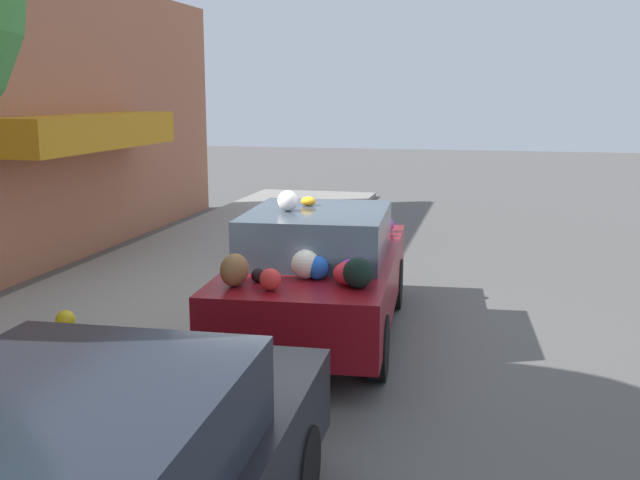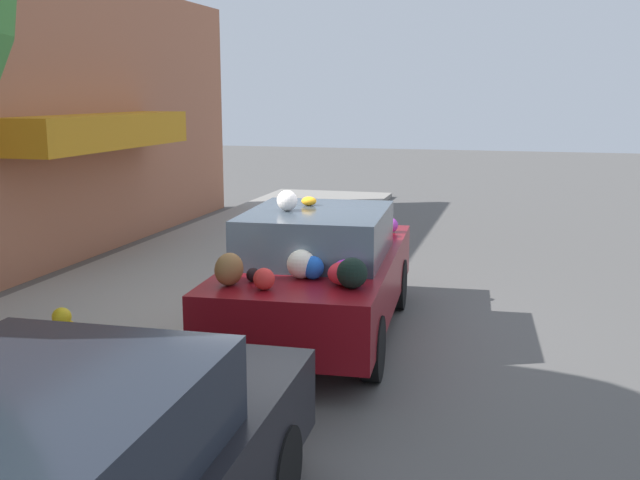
% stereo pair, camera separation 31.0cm
% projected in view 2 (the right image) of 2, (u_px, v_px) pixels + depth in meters
% --- Properties ---
extents(ground_plane, '(60.00, 60.00, 0.00)m').
position_uv_depth(ground_plane, '(310.00, 334.00, 8.80)').
color(ground_plane, '#565451').
extents(sidewalk_curb, '(24.00, 3.20, 0.12)m').
position_uv_depth(sidewalk_curb, '(106.00, 312.00, 9.49)').
color(sidewalk_curb, gray).
rests_on(sidewalk_curb, ground).
extents(fire_hydrant, '(0.20, 0.20, 0.70)m').
position_uv_depth(fire_hydrant, '(64.00, 344.00, 7.05)').
color(fire_hydrant, gold).
rests_on(fire_hydrant, sidewalk_curb).
extents(art_car, '(4.23, 1.99, 1.73)m').
position_uv_depth(art_car, '(319.00, 271.00, 8.57)').
color(art_car, maroon).
rests_on(art_car, ground).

